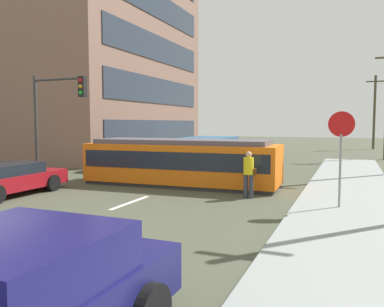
{
  "coord_description": "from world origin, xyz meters",
  "views": [
    {
      "loc": [
        6.78,
        -5.12,
        2.68
      ],
      "look_at": [
        1.0,
        9.06,
        1.47
      ],
      "focal_mm": 36.37,
      "sensor_mm": 36.0,
      "label": 1
    }
  ],
  "objects_px": {
    "city_bus": "(206,151)",
    "traffic_light_mast": "(55,108)",
    "parked_sedan_mid": "(7,179)",
    "utility_pole_distant": "(374,111)",
    "streetcar_tram": "(182,161)",
    "pedestrian_crossing": "(249,172)",
    "parked_sedan_far": "(122,158)",
    "parked_sedan_furthest": "(165,151)",
    "stop_sign": "(341,139)"
  },
  "relations": [
    {
      "from": "stop_sign",
      "to": "utility_pole_distant",
      "type": "xyz_separation_m",
      "value": [
        2.45,
        31.28,
        1.71
      ]
    },
    {
      "from": "parked_sedan_furthest",
      "to": "utility_pole_distant",
      "type": "distance_m",
      "value": 23.64
    },
    {
      "from": "pedestrian_crossing",
      "to": "utility_pole_distant",
      "type": "relative_size",
      "value": 0.22
    },
    {
      "from": "stop_sign",
      "to": "streetcar_tram",
      "type": "bearing_deg",
      "value": 156.25
    },
    {
      "from": "parked_sedan_furthest",
      "to": "parked_sedan_mid",
      "type": "bearing_deg",
      "value": -86.74
    },
    {
      "from": "parked_sedan_mid",
      "to": "pedestrian_crossing",
      "type": "bearing_deg",
      "value": 18.89
    },
    {
      "from": "parked_sedan_far",
      "to": "utility_pole_distant",
      "type": "relative_size",
      "value": 0.57
    },
    {
      "from": "traffic_light_mast",
      "to": "pedestrian_crossing",
      "type": "bearing_deg",
      "value": 1.98
    },
    {
      "from": "parked_sedan_far",
      "to": "traffic_light_mast",
      "type": "height_order",
      "value": "traffic_light_mast"
    },
    {
      "from": "parked_sedan_mid",
      "to": "stop_sign",
      "type": "bearing_deg",
      "value": 9.13
    },
    {
      "from": "city_bus",
      "to": "utility_pole_distant",
      "type": "relative_size",
      "value": 0.73
    },
    {
      "from": "pedestrian_crossing",
      "to": "parked_sedan_mid",
      "type": "bearing_deg",
      "value": -161.11
    },
    {
      "from": "city_bus",
      "to": "parked_sedan_mid",
      "type": "distance_m",
      "value": 11.17
    },
    {
      "from": "parked_sedan_furthest",
      "to": "traffic_light_mast",
      "type": "relative_size",
      "value": 0.89
    },
    {
      "from": "pedestrian_crossing",
      "to": "utility_pole_distant",
      "type": "distance_m",
      "value": 30.89
    },
    {
      "from": "parked_sedan_far",
      "to": "parked_sedan_furthest",
      "type": "xyz_separation_m",
      "value": [
        -0.28,
        6.27,
        -0.0
      ]
    },
    {
      "from": "pedestrian_crossing",
      "to": "parked_sedan_mid",
      "type": "height_order",
      "value": "pedestrian_crossing"
    },
    {
      "from": "parked_sedan_mid",
      "to": "traffic_light_mast",
      "type": "bearing_deg",
      "value": 88.96
    },
    {
      "from": "stop_sign",
      "to": "traffic_light_mast",
      "type": "relative_size",
      "value": 0.61
    },
    {
      "from": "utility_pole_distant",
      "to": "pedestrian_crossing",
      "type": "bearing_deg",
      "value": -100.3
    },
    {
      "from": "streetcar_tram",
      "to": "parked_sedan_furthest",
      "type": "relative_size",
      "value": 2.01
    },
    {
      "from": "streetcar_tram",
      "to": "pedestrian_crossing",
      "type": "height_order",
      "value": "streetcar_tram"
    },
    {
      "from": "parked_sedan_mid",
      "to": "utility_pole_distant",
      "type": "relative_size",
      "value": 0.6
    },
    {
      "from": "pedestrian_crossing",
      "to": "parked_sedan_far",
      "type": "xyz_separation_m",
      "value": [
        -8.93,
        5.77,
        -0.32
      ]
    },
    {
      "from": "parked_sedan_mid",
      "to": "utility_pole_distant",
      "type": "distance_m",
      "value": 36.05
    },
    {
      "from": "parked_sedan_far",
      "to": "city_bus",
      "type": "bearing_deg",
      "value": 21.89
    },
    {
      "from": "parked_sedan_mid",
      "to": "stop_sign",
      "type": "distance_m",
      "value": 11.67
    },
    {
      "from": "streetcar_tram",
      "to": "traffic_light_mast",
      "type": "height_order",
      "value": "traffic_light_mast"
    },
    {
      "from": "city_bus",
      "to": "parked_sedan_mid",
      "type": "height_order",
      "value": "city_bus"
    },
    {
      "from": "city_bus",
      "to": "utility_pole_distant",
      "type": "bearing_deg",
      "value": 66.37
    },
    {
      "from": "city_bus",
      "to": "traffic_light_mast",
      "type": "height_order",
      "value": "traffic_light_mast"
    },
    {
      "from": "traffic_light_mast",
      "to": "parked_sedan_furthest",
      "type": "bearing_deg",
      "value": 94.15
    },
    {
      "from": "parked_sedan_far",
      "to": "stop_sign",
      "type": "xyz_separation_m",
      "value": [
        11.98,
        -6.8,
        1.57
      ]
    },
    {
      "from": "parked_sedan_mid",
      "to": "stop_sign",
      "type": "relative_size",
      "value": 1.55
    },
    {
      "from": "pedestrian_crossing",
      "to": "city_bus",
      "type": "bearing_deg",
      "value": 120.23
    },
    {
      "from": "parked_sedan_mid",
      "to": "utility_pole_distant",
      "type": "xyz_separation_m",
      "value": [
        13.86,
        33.12,
        3.28
      ]
    },
    {
      "from": "streetcar_tram",
      "to": "pedestrian_crossing",
      "type": "distance_m",
      "value": 3.85
    },
    {
      "from": "pedestrian_crossing",
      "to": "parked_sedan_mid",
      "type": "relative_size",
      "value": 0.37
    },
    {
      "from": "parked_sedan_far",
      "to": "utility_pole_distant",
      "type": "xyz_separation_m",
      "value": [
        14.43,
        24.48,
        3.28
      ]
    },
    {
      "from": "streetcar_tram",
      "to": "utility_pole_distant",
      "type": "bearing_deg",
      "value": 72.64
    },
    {
      "from": "parked_sedan_mid",
      "to": "parked_sedan_furthest",
      "type": "height_order",
      "value": "same"
    },
    {
      "from": "parked_sedan_mid",
      "to": "stop_sign",
      "type": "xyz_separation_m",
      "value": [
        11.42,
        1.84,
        1.57
      ]
    },
    {
      "from": "pedestrian_crossing",
      "to": "parked_sedan_far",
      "type": "height_order",
      "value": "pedestrian_crossing"
    },
    {
      "from": "streetcar_tram",
      "to": "city_bus",
      "type": "bearing_deg",
      "value": 100.05
    },
    {
      "from": "traffic_light_mast",
      "to": "parked_sedan_mid",
      "type": "bearing_deg",
      "value": -91.04
    },
    {
      "from": "parked_sedan_mid",
      "to": "traffic_light_mast",
      "type": "height_order",
      "value": "traffic_light_mast"
    },
    {
      "from": "streetcar_tram",
      "to": "parked_sedan_far",
      "type": "xyz_separation_m",
      "value": [
        -5.54,
        3.96,
        -0.39
      ]
    },
    {
      "from": "city_bus",
      "to": "parked_sedan_furthest",
      "type": "distance_m",
      "value": 6.56
    },
    {
      "from": "stop_sign",
      "to": "parked_sedan_furthest",
      "type": "bearing_deg",
      "value": 133.18
    },
    {
      "from": "streetcar_tram",
      "to": "stop_sign",
      "type": "height_order",
      "value": "stop_sign"
    }
  ]
}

